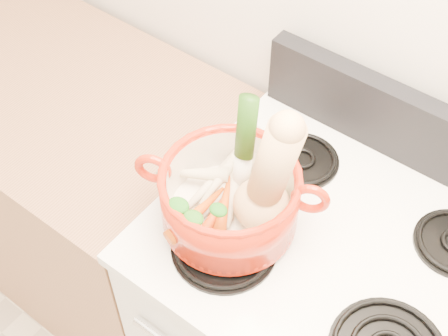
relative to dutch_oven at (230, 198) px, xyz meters
The scene contains 19 objects.
cooktop 0.26m from the dutch_oven, 24.74° to the left, with size 0.78×0.67×0.03m, color white.
control_backsplash 0.46m from the dutch_oven, 61.27° to the left, with size 0.76×0.05×0.18m, color black.
counter_left 1.04m from the dutch_oven, behind, with size 1.36×0.65×0.90m, color #966647.
burner_front_left 0.10m from the dutch_oven, 62.90° to the right, with size 0.22×0.22×0.02m, color black.
burner_back_left 0.26m from the dutch_oven, 82.92° to the left, with size 0.17×0.17×0.02m, color black.
dutch_oven is the anchor object (origin of this frame).
pot_handle_left 0.17m from the dutch_oven, 156.68° to the right, with size 0.08×0.08×0.02m, color #AB1E0A.
pot_handle_right 0.17m from the dutch_oven, 23.32° to the left, with size 0.08×0.08×0.02m, color #AB1E0A.
squash 0.13m from the dutch_oven, 14.02° to the left, with size 0.12×0.12×0.30m, color tan, non-canonical shape.
leek 0.11m from the dutch_oven, 102.65° to the left, with size 0.04×0.04×0.27m, color silver.
ginger 0.11m from the dutch_oven, 69.50° to the left, with size 0.08×0.06×0.04m, color tan.
parsnip_0 0.04m from the dutch_oven, 158.62° to the left, with size 0.04×0.04×0.23m, color beige.
parsnip_1 0.06m from the dutch_oven, 168.89° to the left, with size 0.04×0.04×0.20m, color beige.
parsnip_2 0.05m from the dutch_oven, 112.93° to the left, with size 0.05×0.05×0.21m, color beige.
parsnip_3 0.11m from the dutch_oven, behind, with size 0.04×0.04×0.16m, color beige.
parsnip_4 0.08m from the dutch_oven, 126.97° to the left, with size 0.04×0.04×0.22m, color beige.
carrot_0 0.05m from the dutch_oven, 99.75° to the right, with size 0.03×0.03×0.16m, color #DF470B.
carrot_1 0.07m from the dutch_oven, 121.27° to the right, with size 0.03×0.03×0.16m, color #C34509.
carrot_2 0.02m from the dutch_oven, 111.75° to the right, with size 0.03×0.03×0.15m, color #C64609.
Camera 1 is at (0.24, 0.67, 2.06)m, focal length 50.00 mm.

